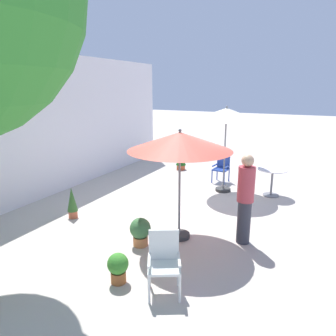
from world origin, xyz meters
The scene contains 12 objects.
ground_plane centered at (0.00, 0.00, 0.00)m, with size 60.00×60.00×0.00m, color #B9AEA2.
villa_facade centered at (0.00, 3.80, 1.93)m, with size 10.25×0.30×3.86m, color silver.
patio_umbrella_0 centered at (-1.46, -0.62, 1.95)m, with size 2.00×2.00×2.21m.
patio_umbrella_1 centered at (1.77, -0.56, 2.20)m, with size 1.83×1.83×2.46m.
cafe_table_0 centered at (1.97, -1.89, 0.54)m, with size 0.80×0.80×0.77m.
patio_chair_0 centered at (2.65, -0.24, 0.49)m, with size 0.49×0.48×0.86m.
patio_chair_1 centered at (-3.13, -1.13, 0.54)m, with size 0.59×0.61×0.94m.
potted_plant_0 centered at (3.44, 1.54, 0.30)m, with size 0.38×0.38×0.55m.
potted_plant_1 centered at (-2.10, -0.09, 0.30)m, with size 0.40×0.40×0.56m.
potted_plant_2 centered at (-1.68, 2.00, 0.39)m, with size 0.24×0.24×0.74m.
potted_plant_3 centered at (-3.26, -0.40, 0.27)m, with size 0.33×0.33×0.49m.
standing_person centered at (-1.09, -1.83, 0.92)m, with size 0.42×0.42×1.77m.
Camera 1 is at (-6.77, -3.01, 2.97)m, focal length 33.50 mm.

